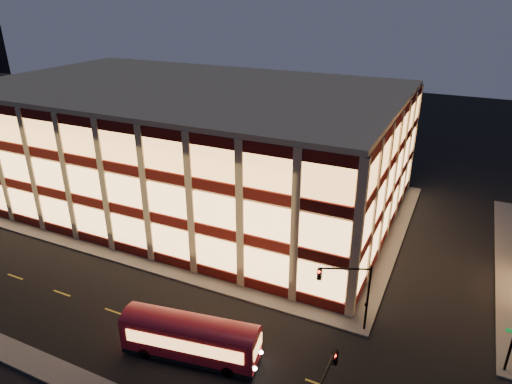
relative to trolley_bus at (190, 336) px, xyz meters
The scene contains 8 objects.
ground 14.81m from the trolley_bus, 149.44° to the left, with size 200.00×200.00×0.00m, color black.
sidewalk_office_south 17.88m from the trolley_bus, 151.58° to the left, with size 54.00×2.00×0.15m, color #514F4C.
sidewalk_office_east 26.63m from the trolley_bus, 67.07° to the left, with size 2.00×30.00×0.15m, color #514F4C.
sidewalk_tower_west 32.53m from the trolley_bus, 48.89° to the left, with size 2.00×30.00×0.15m, color #514F4C.
sidewalk_near 13.92m from the trolley_bus, 156.37° to the right, with size 100.00×2.00×0.15m, color #514F4C.
office_building 29.42m from the trolley_bus, 122.55° to the left, with size 50.45×30.45×14.50m.
traffic_signal_far 12.48m from the trolley_bus, 38.86° to the left, with size 3.79×1.87×6.00m.
trolley_bus is the anchor object (origin of this frame).
Camera 1 is at (28.07, -28.89, 24.72)m, focal length 32.00 mm.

